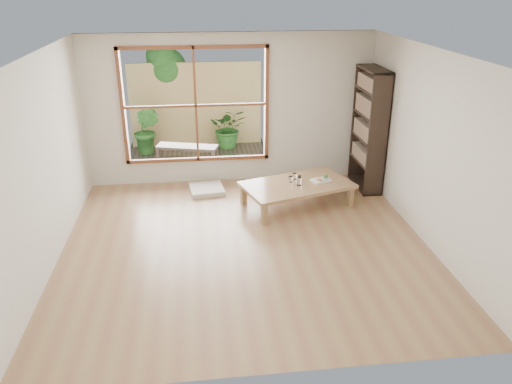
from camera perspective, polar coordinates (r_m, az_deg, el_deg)
ground at (r=7.00m, az=-1.21°, el=-5.95°), size 5.00×5.00×0.00m
low_table at (r=8.06m, az=4.71°, el=0.68°), size 1.92×1.43×0.37m
floor_cushion at (r=8.69m, az=-5.65°, el=0.31°), size 0.62×0.62×0.08m
bookshelf at (r=8.77m, az=12.80°, el=6.95°), size 0.33×0.93×2.07m
glass_tall at (r=7.95m, az=4.97°, el=1.22°), size 0.07×0.07×0.14m
glass_mid at (r=8.13m, az=5.02°, el=1.55°), size 0.06×0.06×0.09m
glass_short at (r=8.20m, az=4.41°, el=1.82°), size 0.08×0.08×0.10m
glass_small at (r=8.08m, az=3.99°, el=1.47°), size 0.07×0.07×0.09m
food_tray at (r=8.19m, az=7.56°, el=1.44°), size 0.36×0.30×0.10m
deck at (r=10.22m, az=-6.59°, el=3.63°), size 2.80×2.00×0.05m
garden_bench at (r=9.88m, az=-7.88°, el=4.94°), size 1.23×0.65×0.38m
bamboo_fence at (r=10.93m, az=-6.89°, el=9.84°), size 2.80×0.06×1.80m
shrub_right at (r=10.78m, az=-3.15°, el=7.33°), size 0.81×0.71×0.86m
shrub_left at (r=10.58m, az=-12.37°, el=6.91°), size 0.68×0.62×1.00m
garden_tree at (r=11.10m, az=-10.69°, el=13.65°), size 1.04×0.85×2.22m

